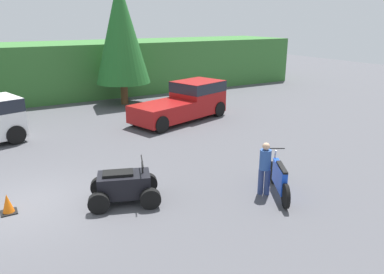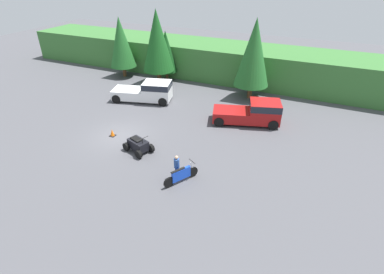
{
  "view_description": "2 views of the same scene",
  "coord_description": "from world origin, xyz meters",
  "px_view_note": "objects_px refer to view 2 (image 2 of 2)",
  "views": [
    {
      "loc": [
        -0.73,
        -10.54,
        5.01
      ],
      "look_at": [
        5.7,
        0.59,
        0.95
      ],
      "focal_mm": 35.0,
      "sensor_mm": 36.0,
      "label": 1
    },
    {
      "loc": [
        12.94,
        -15.56,
        11.4
      ],
      "look_at": [
        5.7,
        0.59,
        0.95
      ],
      "focal_mm": 28.0,
      "sensor_mm": 36.0,
      "label": 2
    }
  ],
  "objects_px": {
    "dirt_bike": "(181,175)",
    "traffic_cone": "(112,133)",
    "pickup_truck_second": "(148,91)",
    "quad_atv": "(138,145)",
    "pickup_truck_red": "(253,112)",
    "rider_person": "(177,166)"
  },
  "relations": [
    {
      "from": "dirt_bike",
      "to": "traffic_cone",
      "type": "height_order",
      "value": "dirt_bike"
    },
    {
      "from": "pickup_truck_second",
      "to": "quad_atv",
      "type": "height_order",
      "value": "pickup_truck_second"
    },
    {
      "from": "quad_atv",
      "to": "traffic_cone",
      "type": "height_order",
      "value": "quad_atv"
    },
    {
      "from": "dirt_bike",
      "to": "quad_atv",
      "type": "bearing_deg",
      "value": 96.5
    },
    {
      "from": "pickup_truck_red",
      "to": "traffic_cone",
      "type": "height_order",
      "value": "pickup_truck_red"
    },
    {
      "from": "traffic_cone",
      "to": "pickup_truck_second",
      "type": "bearing_deg",
      "value": 97.91
    },
    {
      "from": "dirt_bike",
      "to": "rider_person",
      "type": "relative_size",
      "value": 1.31
    },
    {
      "from": "pickup_truck_second",
      "to": "quad_atv",
      "type": "bearing_deg",
      "value": -78.69
    },
    {
      "from": "pickup_truck_second",
      "to": "traffic_cone",
      "type": "distance_m",
      "value": 6.86
    },
    {
      "from": "pickup_truck_red",
      "to": "pickup_truck_second",
      "type": "relative_size",
      "value": 0.97
    },
    {
      "from": "pickup_truck_second",
      "to": "dirt_bike",
      "type": "relative_size",
      "value": 2.73
    },
    {
      "from": "pickup_truck_red",
      "to": "rider_person",
      "type": "relative_size",
      "value": 3.48
    },
    {
      "from": "rider_person",
      "to": "traffic_cone",
      "type": "xyz_separation_m",
      "value": [
        -6.72,
        2.56,
        -0.62
      ]
    },
    {
      "from": "quad_atv",
      "to": "rider_person",
      "type": "height_order",
      "value": "rider_person"
    },
    {
      "from": "dirt_bike",
      "to": "rider_person",
      "type": "distance_m",
      "value": 0.59
    },
    {
      "from": "quad_atv",
      "to": "pickup_truck_red",
      "type": "bearing_deg",
      "value": 69.38
    },
    {
      "from": "pickup_truck_red",
      "to": "pickup_truck_second",
      "type": "xyz_separation_m",
      "value": [
        -10.03,
        0.38,
        0.0
      ]
    },
    {
      "from": "quad_atv",
      "to": "pickup_truck_second",
      "type": "bearing_deg",
      "value": 136.07
    },
    {
      "from": "quad_atv",
      "to": "traffic_cone",
      "type": "xyz_separation_m",
      "value": [
        -2.95,
        0.96,
        -0.23
      ]
    },
    {
      "from": "quad_atv",
      "to": "rider_person",
      "type": "bearing_deg",
      "value": -3.6
    },
    {
      "from": "rider_person",
      "to": "traffic_cone",
      "type": "distance_m",
      "value": 7.22
    },
    {
      "from": "rider_person",
      "to": "traffic_cone",
      "type": "relative_size",
      "value": 2.94
    }
  ]
}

